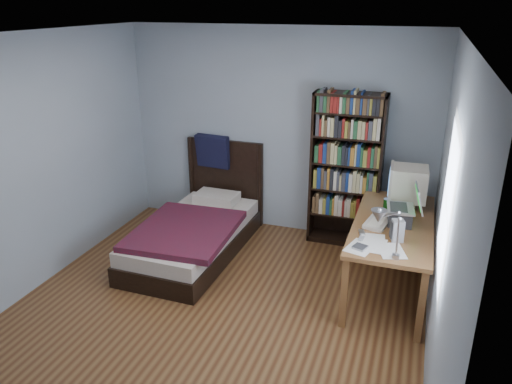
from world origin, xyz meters
TOP-DOWN VIEW (x-y plane):
  - room at (0.03, -0.00)m, footprint 4.20×4.24m
  - desk at (1.51, 1.50)m, footprint 0.75×1.69m
  - crt_monitor at (1.58, 1.50)m, footprint 0.39×0.36m
  - laptop at (1.57, 1.02)m, footprint 0.36×0.36m
  - desk_lamp at (1.46, -0.08)m, footprint 0.23×0.51m
  - keyboard at (1.37, 1.00)m, footprint 0.28×0.52m
  - speaker at (1.56, 0.63)m, footprint 0.13×0.13m
  - soda_can at (1.41, 1.29)m, footprint 0.07×0.07m
  - mouse at (1.47, 1.30)m, footprint 0.06×0.11m
  - phone_silver at (1.24, 0.69)m, footprint 0.07×0.11m
  - phone_grey at (1.26, 0.55)m, footprint 0.05×0.09m
  - external_drive at (1.27, 0.37)m, footprint 0.14×0.14m
  - bookshelf at (0.88, 1.94)m, footprint 0.81×0.30m
  - bed at (-0.69, 1.14)m, footprint 1.08×2.05m

SIDE VIEW (x-z plane):
  - bed at x=-0.69m, z-range -0.32..0.84m
  - desk at x=1.51m, z-range 0.05..0.78m
  - phone_grey at x=1.26m, z-range 0.73..0.75m
  - phone_silver at x=1.24m, z-range 0.73..0.75m
  - external_drive at x=1.27m, z-range 0.73..0.75m
  - keyboard at x=1.37m, z-range 0.72..0.77m
  - mouse at x=1.47m, z-range 0.73..0.77m
  - soda_can at x=1.41m, z-range 0.73..0.86m
  - speaker at x=1.56m, z-range 0.73..0.93m
  - laptop at x=1.57m, z-range 0.64..1.04m
  - bookshelf at x=0.88m, z-range 0.00..1.81m
  - crt_monitor at x=1.58m, z-range 0.76..1.19m
  - desk_lamp at x=1.46m, z-range 0.91..1.52m
  - room at x=0.03m, z-range 0.00..2.50m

